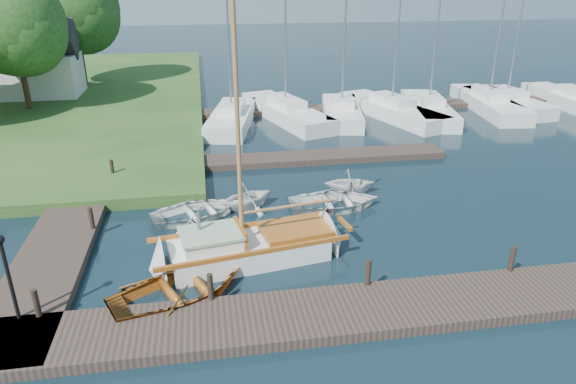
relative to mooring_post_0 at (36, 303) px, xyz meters
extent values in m
plane|color=black|center=(7.50, 5.00, -0.70)|extent=(160.00, 160.00, 0.00)
cube|color=#332520|center=(7.50, -1.00, -0.55)|extent=(18.00, 2.20, 0.30)
cube|color=#332520|center=(-0.50, 7.00, -0.55)|extent=(2.20, 18.00, 0.30)
cube|color=#332520|center=(9.50, 11.50, -0.55)|extent=(14.00, 1.60, 0.30)
cube|color=#332520|center=(17.50, 21.00, -0.55)|extent=(30.00, 1.60, 0.30)
cylinder|color=black|center=(0.00, 0.00, 0.00)|extent=(0.16, 0.16, 0.80)
cylinder|color=black|center=(4.50, 0.00, 0.00)|extent=(0.16, 0.16, 0.80)
cylinder|color=black|center=(9.00, 0.00, 0.00)|extent=(0.16, 0.16, 0.80)
cylinder|color=black|center=(13.50, 0.00, 0.00)|extent=(0.16, 0.16, 0.80)
cylinder|color=black|center=(0.50, 5.00, 0.00)|extent=(0.16, 0.16, 0.80)
cylinder|color=black|center=(0.50, 10.00, 0.00)|extent=(0.16, 0.16, 0.80)
cylinder|color=black|center=(-0.50, 0.00, 0.70)|extent=(0.10, 0.10, 2.20)
cube|color=white|center=(5.78, 2.50, -0.47)|extent=(5.27, 2.83, 0.90)
cone|color=white|center=(8.79, 3.02, -0.47)|extent=(1.62, 2.15, 1.96)
cone|color=white|center=(2.88, 1.99, -0.47)|extent=(1.32, 2.10, 1.96)
cube|color=brown|center=(5.62, 3.43, 0.04)|extent=(6.13, 1.18, 0.14)
cube|color=brown|center=(5.94, 1.57, 0.04)|extent=(6.13, 1.18, 0.14)
cube|color=brown|center=(9.13, 3.08, 0.04)|extent=(0.31, 1.10, 0.14)
cube|color=white|center=(4.60, 2.29, 0.20)|extent=(2.01, 1.69, 0.44)
cube|color=#A4C098|center=(4.60, 2.29, 0.45)|extent=(2.13, 1.80, 0.08)
cube|color=brown|center=(5.54, 2.46, 0.28)|extent=(0.36, 1.40, 0.60)
cylinder|color=slate|center=(4.25, 2.54, 0.78)|extent=(0.12, 0.12, 0.60)
cube|color=brown|center=(7.36, 2.77, 0.08)|extent=(2.42, 1.86, 0.20)
cylinder|color=#A8663E|center=(5.58, 2.47, 4.18)|extent=(0.14, 0.14, 8.40)
cylinder|color=#A8663E|center=(7.16, 2.74, 0.98)|extent=(3.17, 0.65, 0.10)
imported|color=brown|center=(3.63, 0.61, -0.29)|extent=(4.77, 4.19, 0.82)
imported|color=white|center=(4.13, 5.88, -0.34)|extent=(4.10, 3.48, 0.72)
imported|color=white|center=(6.09, 6.41, -0.10)|extent=(2.87, 2.71, 1.20)
imported|color=white|center=(9.49, 5.85, -0.32)|extent=(3.63, 2.60, 0.75)
imported|color=white|center=(10.54, 7.23, -0.13)|extent=(2.41, 2.15, 1.14)
cube|color=white|center=(6.30, 18.47, -0.25)|extent=(3.71, 7.80, 0.90)
cube|color=white|center=(6.30, 18.47, 0.45)|extent=(1.91, 2.86, 0.50)
cylinder|color=slate|center=(6.30, 18.47, 4.65)|extent=(0.12, 0.12, 8.91)
cube|color=white|center=(9.76, 19.41, -0.25)|extent=(4.87, 9.46, 0.90)
cube|color=white|center=(9.76, 19.41, 0.45)|extent=(2.30, 3.50, 0.50)
cylinder|color=slate|center=(9.76, 19.41, 5.13)|extent=(0.12, 0.12, 9.86)
cube|color=white|center=(13.23, 18.72, -0.25)|extent=(3.49, 7.22, 0.90)
cube|color=white|center=(13.23, 18.72, 0.45)|extent=(1.84, 2.65, 0.50)
cylinder|color=slate|center=(13.23, 18.72, 4.86)|extent=(0.12, 0.12, 9.32)
cube|color=white|center=(16.56, 18.75, -0.25)|extent=(4.84, 9.11, 0.90)
cube|color=white|center=(16.56, 18.75, 0.45)|extent=(2.29, 3.38, 0.50)
cylinder|color=slate|center=(16.56, 18.75, 6.09)|extent=(0.12, 0.12, 11.78)
cube|color=white|center=(19.00, 18.57, -0.25)|extent=(3.74, 8.41, 0.90)
cube|color=white|center=(19.00, 18.57, 0.45)|extent=(1.93, 3.06, 0.50)
cylinder|color=slate|center=(19.00, 18.57, 5.16)|extent=(0.12, 0.12, 9.92)
cube|color=white|center=(23.68, 19.43, -0.25)|extent=(3.24, 9.10, 0.90)
cube|color=white|center=(23.68, 19.43, 0.45)|extent=(1.76, 3.26, 0.50)
cylinder|color=slate|center=(23.68, 19.43, 5.23)|extent=(0.12, 0.12, 10.06)
cube|color=white|center=(25.06, 19.57, -0.25)|extent=(3.08, 7.67, 0.90)
cube|color=white|center=(25.06, 19.57, 0.45)|extent=(1.70, 2.76, 0.50)
cylinder|color=slate|center=(25.06, 19.57, 4.34)|extent=(0.12, 0.12, 8.29)
cube|color=white|center=(29.69, 18.69, -0.25)|extent=(2.34, 9.75, 0.90)
cube|color=beige|center=(-6.50, 27.00, 1.20)|extent=(5.00, 4.00, 2.80)
cube|color=#2B2B2E|center=(-6.50, 27.00, 3.64)|extent=(5.25, 2.88, 2.88)
cylinder|color=#332114|center=(-6.50, 23.00, 1.51)|extent=(0.36, 0.36, 3.42)
sphere|color=#183D15|center=(-6.50, 23.00, 5.03)|extent=(6.27, 6.27, 6.27)
sphere|color=#183D15|center=(-6.00, 22.70, 4.55)|extent=(5.32, 5.32, 5.32)
sphere|color=#183D15|center=(-6.90, 23.40, 5.69)|extent=(5.70, 5.70, 5.70)
cylinder|color=#332114|center=(-4.50, 31.00, 1.64)|extent=(0.36, 0.36, 3.67)
sphere|color=#183D15|center=(-4.50, 31.00, 5.41)|extent=(6.73, 6.73, 6.73)
sphere|color=#183D15|center=(-4.00, 30.70, 4.90)|extent=(5.71, 5.71, 5.71)
camera|label=1|loc=(4.63, -12.07, 7.94)|focal=32.00mm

